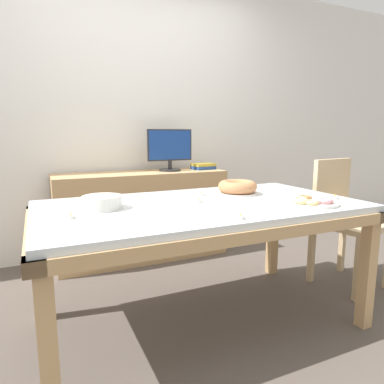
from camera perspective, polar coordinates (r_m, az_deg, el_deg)
ground_plane at (r=2.23m, az=1.56°, el=-20.81°), size 12.00×12.00×0.00m
wall_back at (r=3.35m, az=-10.11°, el=12.47°), size 8.00×0.10×2.60m
dining_table at (r=1.97m, az=1.65°, el=-4.10°), size 1.84×1.00×0.74m
chair at (r=2.82m, az=23.87°, el=-3.56°), size 0.47×0.47×0.94m
sideboard at (r=3.14m, az=-8.24°, el=-3.90°), size 1.51×0.44×0.79m
computer_monitor at (r=3.14m, az=-3.71°, el=6.97°), size 0.42×0.20×0.38m
book_stack at (r=3.29m, az=1.90°, el=4.30°), size 0.22×0.17×0.06m
cake_chocolate_round at (r=2.26m, az=7.58°, el=0.75°), size 0.27×0.27×0.09m
pastry_platter at (r=2.03m, az=19.17°, el=-1.53°), size 0.30×0.30×0.04m
plate_stack at (r=1.86m, az=-14.75°, el=-1.68°), size 0.21×0.21×0.07m
tealight_centre at (r=1.98m, az=1.09°, el=-1.42°), size 0.04×0.04×0.04m
tealight_right_edge at (r=1.69m, az=-19.55°, el=-3.87°), size 0.04×0.04×0.04m
tealight_near_front at (r=2.24m, az=22.68°, el=-0.84°), size 0.04×0.04×0.04m
tealight_left_edge at (r=2.19m, az=1.65°, el=-0.33°), size 0.04×0.04×0.04m
tealight_near_cakes at (r=1.61m, az=8.25°, el=-4.10°), size 0.04×0.04×0.04m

